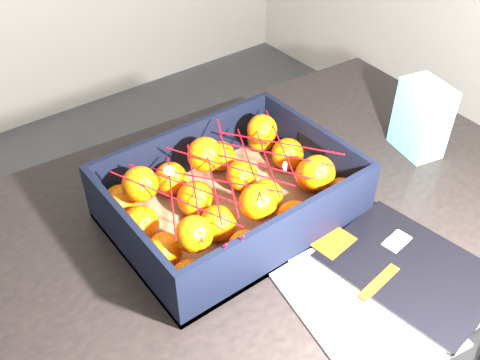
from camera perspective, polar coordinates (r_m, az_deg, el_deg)
table at (r=1.15m, az=3.36°, el=-6.59°), size 1.26×0.89×0.75m
magazine_stack at (r=0.96m, az=15.47°, el=-10.86°), size 0.37×0.31×0.02m
produce_crate at (r=1.04m, az=-1.01°, el=-2.25°), size 0.45×0.33×0.13m
clementine_heap at (r=1.02m, az=-0.89°, el=-1.32°), size 0.42×0.31×0.12m
mesh_net at (r=0.98m, az=-1.08°, el=0.75°), size 0.37×0.30×0.09m
retail_carton at (r=1.25m, az=18.83°, el=6.26°), size 0.10×0.13×0.17m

